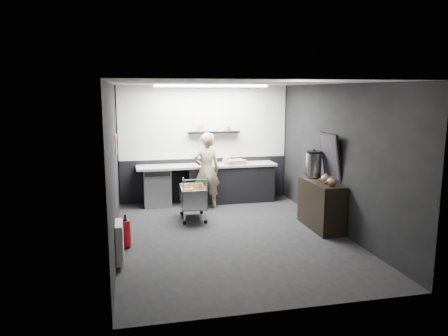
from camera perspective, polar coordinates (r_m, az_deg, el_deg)
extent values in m
plane|color=black|center=(7.94, 1.00, -8.85)|extent=(5.50, 5.50, 0.00)
plane|color=silver|center=(7.51, 1.06, 11.03)|extent=(5.50, 5.50, 0.00)
plane|color=black|center=(10.28, -2.57, 3.23)|extent=(5.50, 0.00, 5.50)
plane|color=black|center=(5.03, 8.40, -4.16)|extent=(5.50, 0.00, 5.50)
plane|color=black|center=(7.40, -14.20, 0.24)|extent=(0.00, 5.50, 5.50)
plane|color=black|center=(8.30, 14.57, 1.27)|extent=(0.00, 5.50, 5.50)
cube|color=silver|center=(10.21, -2.58, 6.01)|extent=(3.95, 0.02, 1.70)
cube|color=black|center=(10.39, -2.52, -1.44)|extent=(3.95, 0.02, 1.00)
cube|color=black|center=(10.16, -1.34, 4.69)|extent=(1.20, 0.22, 0.04)
cylinder|color=white|center=(10.51, 5.03, 7.73)|extent=(0.20, 0.03, 0.20)
cube|color=silver|center=(8.66, -13.90, 2.99)|extent=(0.02, 0.30, 0.40)
cube|color=#B31632|center=(8.65, -13.89, 3.45)|extent=(0.02, 0.22, 0.10)
cube|color=white|center=(6.78, -13.51, -9.39)|extent=(0.10, 0.50, 0.60)
cube|color=white|center=(9.32, -1.66, 10.66)|extent=(2.40, 0.20, 0.04)
cube|color=black|center=(10.22, 0.83, -2.06)|extent=(2.00, 0.56, 0.85)
cube|color=#A7A8A3|center=(10.02, -2.22, 0.31)|extent=(3.20, 0.60, 0.05)
cube|color=#9EA0A5|center=(9.97, -8.72, -2.48)|extent=(0.60, 0.58, 0.85)
cube|color=black|center=(9.61, -8.66, -0.80)|extent=(0.56, 0.02, 0.10)
imported|color=beige|center=(9.58, -2.29, -0.36)|extent=(0.66, 0.48, 1.68)
cube|color=silver|center=(8.87, -4.04, -4.94)|extent=(0.53, 0.79, 0.02)
cube|color=silver|center=(8.79, -5.59, -3.81)|extent=(0.05, 0.76, 0.40)
cube|color=silver|center=(8.86, -2.54, -3.66)|extent=(0.05, 0.76, 0.40)
cube|color=silver|center=(8.47, -3.68, -4.33)|extent=(0.49, 0.04, 0.40)
cube|color=silver|center=(9.18, -4.40, -3.19)|extent=(0.49, 0.04, 0.40)
cylinder|color=silver|center=(8.55, -5.07, -6.42)|extent=(0.02, 0.02, 0.27)
cylinder|color=silver|center=(8.61, -2.32, -6.26)|extent=(0.02, 0.02, 0.27)
cylinder|color=silver|center=(9.21, -5.63, -5.22)|extent=(0.02, 0.02, 0.27)
cylinder|color=silver|center=(9.26, -3.08, -5.09)|extent=(0.02, 0.02, 0.27)
cylinder|color=#217C33|center=(8.31, -3.65, -1.57)|extent=(0.50, 0.05, 0.03)
cube|color=brown|center=(8.90, -4.83, -3.72)|extent=(0.23, 0.28, 0.34)
cube|color=brown|center=(8.75, -3.13, -4.06)|extent=(0.21, 0.26, 0.31)
cylinder|color=black|center=(8.59, -5.06, -7.16)|extent=(0.07, 0.03, 0.07)
cylinder|color=black|center=(9.24, -5.62, -5.92)|extent=(0.07, 0.03, 0.07)
cylinder|color=black|center=(8.65, -2.31, -7.01)|extent=(0.07, 0.03, 0.07)
cylinder|color=black|center=(9.29, -3.07, -5.79)|extent=(0.07, 0.03, 0.07)
cube|color=black|center=(8.45, 12.56, -4.73)|extent=(0.45, 1.20, 0.90)
cylinder|color=silver|center=(8.66, 11.62, 0.41)|extent=(0.30, 0.30, 0.46)
cylinder|color=black|center=(8.62, 11.68, 2.05)|extent=(0.30, 0.30, 0.04)
sphere|color=black|center=(8.61, 11.69, 2.32)|extent=(0.05, 0.05, 0.05)
ellipsoid|color=brown|center=(8.20, 13.15, -1.40)|extent=(0.18, 0.18, 0.14)
ellipsoid|color=brown|center=(7.98, 13.92, -1.75)|extent=(0.18, 0.18, 0.14)
cube|color=black|center=(8.39, 13.80, 1.41)|extent=(0.21, 0.70, 0.90)
cube|color=black|center=(8.38, 13.65, 1.40)|extent=(0.15, 0.60, 0.77)
cylinder|color=#B50C16|center=(7.48, -12.70, -8.32)|extent=(0.16, 0.16, 0.44)
cone|color=black|center=(7.41, -12.78, -6.51)|extent=(0.11, 0.11, 0.07)
cylinder|color=black|center=(7.39, -12.79, -6.19)|extent=(0.03, 0.03, 0.07)
cube|color=#9A7252|center=(10.10, 1.41, 0.80)|extent=(0.54, 0.46, 0.09)
cylinder|color=beige|center=(10.10, 0.40, 1.06)|extent=(0.18, 0.18, 0.18)
cube|color=white|center=(9.96, -1.98, 0.84)|extent=(0.19, 0.17, 0.15)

